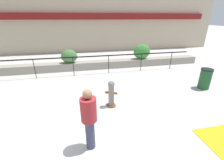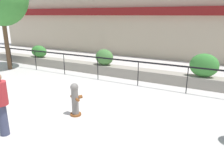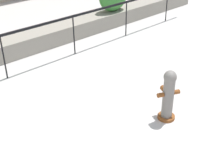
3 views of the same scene
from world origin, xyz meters
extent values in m
plane|color=#BCB7B2|center=(0.00, 0.00, 0.00)|extent=(120.00, 120.00, 0.00)
cube|color=tan|center=(0.00, 12.00, 4.00)|extent=(30.00, 1.00, 8.00)
cube|color=maroon|center=(0.00, 11.32, 3.36)|extent=(27.00, 0.36, 0.56)
cube|color=gray|center=(0.00, 6.00, 0.25)|extent=(18.00, 0.70, 0.50)
cube|color=black|center=(0.00, 4.90, 1.12)|extent=(15.00, 0.05, 0.06)
cylinder|color=black|center=(-6.43, 4.90, 0.57)|extent=(0.04, 0.04, 1.15)
cylinder|color=black|center=(-4.29, 4.90, 0.57)|extent=(0.04, 0.04, 1.15)
cylinder|color=black|center=(-2.14, 4.90, 0.57)|extent=(0.04, 0.04, 1.15)
cylinder|color=black|center=(0.00, 4.90, 0.57)|extent=(0.04, 0.04, 1.15)
cylinder|color=black|center=(2.14, 4.90, 0.57)|extent=(0.04, 0.04, 1.15)
cylinder|color=black|center=(4.29, 4.90, 0.57)|extent=(0.04, 0.04, 1.15)
ellipsoid|color=#387F33|center=(-5.11, 6.00, 0.88)|extent=(1.18, 0.62, 0.75)
ellipsoid|color=#427538|center=(-0.26, 6.00, 0.93)|extent=(1.02, 0.69, 0.86)
ellipsoid|color=#387F33|center=(4.76, 6.00, 1.02)|extent=(1.22, 0.63, 1.03)
cylinder|color=brown|center=(1.52, 1.08, 0.03)|extent=(0.46, 0.46, 0.06)
cylinder|color=slate|center=(1.52, 1.08, 0.48)|extent=(0.29, 0.29, 0.85)
sphere|color=slate|center=(1.52, 1.08, 0.95)|extent=(0.25, 0.25, 0.25)
cylinder|color=brown|center=(1.59, 1.25, 0.59)|extent=(0.16, 0.17, 0.11)
cylinder|color=brown|center=(1.68, 1.01, 0.59)|extent=(0.15, 0.13, 0.09)
cylinder|color=brown|center=(1.36, 1.15, 0.59)|extent=(0.15, 0.13, 0.09)
cylinder|color=brown|center=(-5.78, 4.25, 1.41)|extent=(0.24, 0.24, 2.82)
cylinder|color=#383D56|center=(0.57, -0.79, 0.44)|extent=(0.34, 0.34, 0.88)
camera|label=1|loc=(0.49, -3.91, 3.26)|focal=24.00mm
camera|label=2|loc=(5.62, -4.05, 3.12)|focal=35.00mm
camera|label=3|loc=(-2.85, -1.89, 3.78)|focal=50.00mm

